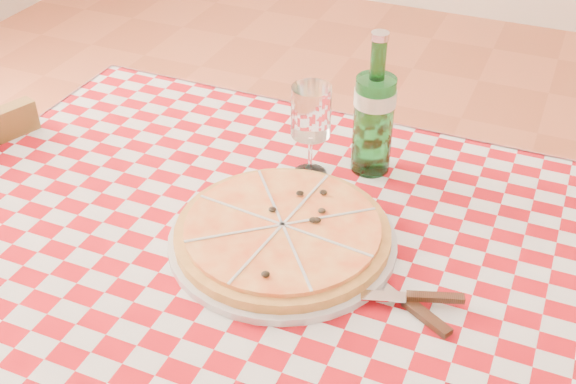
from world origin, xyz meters
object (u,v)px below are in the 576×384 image
at_px(water_bottle, 375,104).
at_px(wine_glass, 311,133).
at_px(pizza_plate, 282,232).
at_px(dining_table, 285,287).

relative_size(water_bottle, wine_glass, 1.50).
height_order(pizza_plate, wine_glass, wine_glass).
height_order(dining_table, pizza_plate, pizza_plate).
relative_size(pizza_plate, wine_glass, 2.05).
bearing_deg(water_bottle, wine_glass, -145.34).
xyz_separation_m(dining_table, water_bottle, (0.06, 0.27, 0.24)).
bearing_deg(dining_table, wine_glass, 100.20).
distance_m(dining_table, water_bottle, 0.36).
bearing_deg(water_bottle, pizza_plate, -103.20).
height_order(dining_table, wine_glass, wine_glass).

